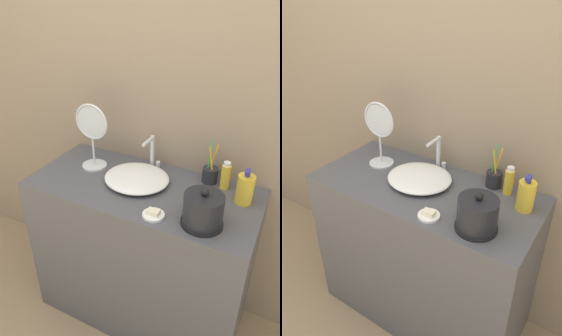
# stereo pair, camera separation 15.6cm
# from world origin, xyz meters

# --- Properties ---
(wall_back) EXTENTS (6.00, 0.04, 2.60)m
(wall_back) POSITION_xyz_m (0.00, 0.54, 1.30)
(wall_back) COLOR gray
(wall_back) RESTS_ON ground_plane
(vanity_counter) EXTENTS (1.13, 0.52, 0.89)m
(vanity_counter) POSITION_xyz_m (0.00, 0.26, 0.44)
(vanity_counter) COLOR #4C4C51
(vanity_counter) RESTS_ON ground_plane
(sink_basin) EXTENTS (0.33, 0.30, 0.05)m
(sink_basin) POSITION_xyz_m (-0.04, 0.28, 0.91)
(sink_basin) COLOR white
(sink_basin) RESTS_ON vanity_counter
(faucet) EXTENTS (0.06, 0.12, 0.18)m
(faucet) POSITION_xyz_m (-0.04, 0.45, 0.99)
(faucet) COLOR silver
(faucet) RESTS_ON vanity_counter
(electric_kettle) EXTENTS (0.18, 0.18, 0.17)m
(electric_kettle) POSITION_xyz_m (0.35, 0.12, 0.95)
(electric_kettle) COLOR black
(electric_kettle) RESTS_ON vanity_counter
(toothbrush_cup) EXTENTS (0.08, 0.08, 0.22)m
(toothbrush_cup) POSITION_xyz_m (0.28, 0.45, 0.93)
(toothbrush_cup) COLOR #232328
(toothbrush_cup) RESTS_ON vanity_counter
(lotion_bottle) EXTENTS (0.08, 0.08, 0.17)m
(lotion_bottle) POSITION_xyz_m (0.47, 0.35, 0.96)
(lotion_bottle) COLOR gold
(lotion_bottle) RESTS_ON vanity_counter
(shampoo_bottle) EXTENTS (0.04, 0.04, 0.14)m
(shampoo_bottle) POSITION_xyz_m (0.36, 0.43, 0.95)
(shampoo_bottle) COLOR gold
(shampoo_bottle) RESTS_ON vanity_counter
(soap_dish) EXTENTS (0.10, 0.10, 0.03)m
(soap_dish) POSITION_xyz_m (0.15, 0.07, 0.90)
(soap_dish) COLOR white
(soap_dish) RESTS_ON vanity_counter
(vanity_mirror) EXTENTS (0.19, 0.13, 0.35)m
(vanity_mirror) POSITION_xyz_m (-0.32, 0.32, 1.08)
(vanity_mirror) COLOR silver
(vanity_mirror) RESTS_ON vanity_counter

